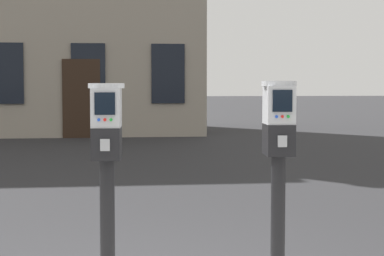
{
  "coord_description": "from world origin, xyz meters",
  "views": [
    {
      "loc": [
        -0.31,
        -4.28,
        1.4
      ],
      "look_at": [
        0.21,
        -0.2,
        1.14
      ],
      "focal_mm": 61.81,
      "sensor_mm": 36.0,
      "label": 1
    }
  ],
  "objects": [
    {
      "name": "parking_meter_twin_adjacent",
      "position": [
        0.74,
        -0.3,
        1.03
      ],
      "size": [
        0.23,
        0.26,
        1.29
      ],
      "rotation": [
        0.0,
        0.0,
        -1.65
      ],
      "color": "black",
      "rests_on": "sidewalk_slab"
    },
    {
      "name": "parking_meter_near_kerb",
      "position": [
        -0.32,
        -0.3,
        1.02
      ],
      "size": [
        0.23,
        0.26,
        1.28
      ],
      "rotation": [
        0.0,
        0.0,
        -1.65
      ],
      "color": "black",
      "rests_on": "sidewalk_slab"
    }
  ]
}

